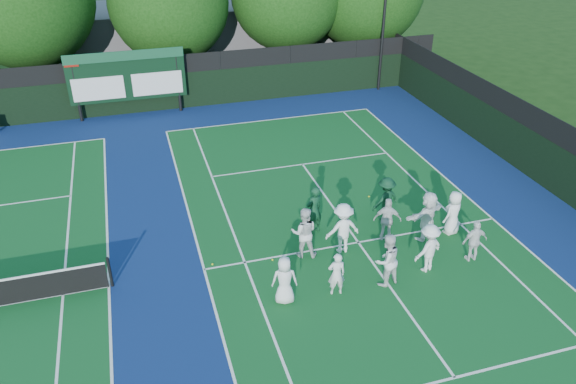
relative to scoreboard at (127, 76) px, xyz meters
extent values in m
plane|color=#17350E|center=(7.01, -15.59, -2.19)|extent=(120.00, 120.00, 0.00)
cube|color=navy|center=(1.01, -14.59, -2.19)|extent=(34.00, 32.00, 0.01)
cube|color=#10511F|center=(7.01, -14.59, -2.18)|extent=(10.97, 23.77, 0.00)
cube|color=white|center=(7.01, -2.70, -2.18)|extent=(10.97, 0.08, 0.00)
cube|color=white|center=(1.53, -14.59, -2.18)|extent=(0.08, 23.77, 0.00)
cube|color=white|center=(12.50, -14.59, -2.18)|extent=(0.08, 23.77, 0.00)
cube|color=white|center=(2.90, -14.59, -2.18)|extent=(0.08, 23.77, 0.00)
cube|color=white|center=(11.13, -14.59, -2.18)|extent=(0.08, 23.77, 0.00)
cube|color=white|center=(7.01, -20.99, -2.18)|extent=(8.23, 0.08, 0.00)
cube|color=white|center=(7.01, -8.19, -2.18)|extent=(8.23, 0.08, 0.00)
cube|color=white|center=(7.01, -14.59, -2.18)|extent=(0.08, 12.80, 0.00)
cube|color=white|center=(-1.50, -14.59, -2.18)|extent=(0.08, 23.77, 0.00)
cube|color=white|center=(-2.87, -14.59, -2.18)|extent=(0.08, 23.77, 0.00)
cube|color=black|center=(1.01, 0.41, -1.19)|extent=(34.00, 0.08, 2.00)
cube|color=black|center=(1.01, 0.41, 0.31)|extent=(34.00, 0.05, 1.00)
cube|color=black|center=(16.01, -14.59, -1.19)|extent=(0.08, 32.00, 2.00)
cylinder|color=black|center=(-2.59, 0.01, -0.44)|extent=(0.16, 0.16, 3.50)
cylinder|color=black|center=(2.61, 0.01, -0.44)|extent=(0.16, 0.16, 3.50)
cube|color=black|center=(0.01, 0.01, 0.01)|extent=(6.00, 0.15, 2.60)
cube|color=#15492D|center=(0.01, -0.09, 1.11)|extent=(6.00, 0.05, 0.50)
cube|color=silver|center=(-1.49, -0.09, -0.49)|extent=(2.60, 0.04, 1.20)
cube|color=silver|center=(1.51, -0.09, -0.49)|extent=(2.60, 0.04, 1.20)
cube|color=maroon|center=(-2.59, -0.09, 1.01)|extent=(0.70, 0.04, 0.50)
cube|color=#5D5D62|center=(5.01, 8.41, -0.19)|extent=(18.00, 6.00, 4.00)
cylinder|color=black|center=(14.51, 0.11, 2.81)|extent=(0.16, 0.16, 10.00)
cylinder|color=black|center=(-1.39, -14.59, -1.64)|extent=(0.10, 0.10, 1.10)
cylinder|color=#311D0D|center=(-4.72, 3.91, -0.74)|extent=(0.44, 0.44, 2.90)
sphere|color=#10370C|center=(-4.12, 4.21, 2.76)|extent=(5.23, 5.23, 5.23)
cylinder|color=#311D0D|center=(2.88, 3.91, -0.96)|extent=(0.44, 0.44, 2.47)
sphere|color=#10370C|center=(2.88, 3.91, 2.83)|extent=(6.79, 6.79, 6.79)
sphere|color=#10370C|center=(3.48, 4.21, 2.15)|extent=(4.75, 4.75, 4.75)
cylinder|color=#311D0D|center=(9.87, 3.91, -0.88)|extent=(0.44, 0.44, 2.62)
sphere|color=#10370C|center=(10.47, 4.21, 2.29)|extent=(4.72, 4.72, 4.72)
cylinder|color=#311D0D|center=(14.94, 3.91, -0.95)|extent=(0.44, 0.44, 2.48)
sphere|color=#CEDB19|center=(3.82, -14.74, -2.16)|extent=(0.07, 0.07, 0.07)
sphere|color=#CEDB19|center=(8.68, -11.74, -2.16)|extent=(0.07, 0.07, 0.07)
sphere|color=#CEDB19|center=(1.84, -14.40, -2.16)|extent=(0.07, 0.07, 0.07)
sphere|color=#CEDB19|center=(10.03, -14.15, -2.16)|extent=(0.07, 0.07, 0.07)
imported|color=white|center=(3.64, -16.84, -1.39)|extent=(0.88, 0.67, 1.61)
imported|color=white|center=(5.26, -16.93, -1.44)|extent=(0.58, 0.42, 1.49)
imported|color=silver|center=(6.93, -16.91, -1.28)|extent=(1.02, 0.88, 1.81)
imported|color=white|center=(8.53, -16.66, -1.33)|extent=(1.26, 0.98, 1.72)
imported|color=white|center=(10.28, -16.61, -1.43)|extent=(0.90, 0.38, 1.53)
imported|color=silver|center=(4.93, -14.73, -1.27)|extent=(1.07, 0.94, 1.84)
imported|color=white|center=(6.26, -14.89, -1.26)|extent=(1.23, 0.73, 1.86)
imported|color=silver|center=(8.03, -14.66, -1.36)|extent=(1.05, 0.74, 1.66)
imported|color=white|center=(9.40, -14.99, -1.26)|extent=(1.82, 1.09, 1.87)
imported|color=white|center=(10.47, -14.95, -1.35)|extent=(0.97, 0.83, 1.68)
imported|color=#103D23|center=(5.71, -13.49, -1.26)|extent=(0.80, 0.67, 1.87)
imported|color=#0E361F|center=(8.53, -13.45, -1.31)|extent=(1.28, 0.96, 1.77)
camera|label=1|loc=(-0.06, -29.57, 9.17)|focal=35.00mm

